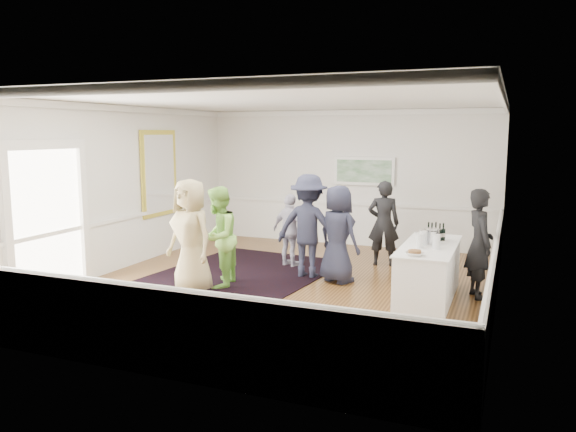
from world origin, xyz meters
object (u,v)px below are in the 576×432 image
at_px(ice_bucket, 432,237).
at_px(guest_tan, 191,237).
at_px(guest_dark_b, 384,223).
at_px(serving_table, 428,272).
at_px(guest_green, 218,237).
at_px(guest_lilac, 290,230).
at_px(guest_dark_a, 309,226).
at_px(bartender, 479,243).
at_px(nut_bowl, 415,253).
at_px(guest_navy, 338,234).

bearing_deg(ice_bucket, guest_tan, -161.05).
xyz_separation_m(guest_tan, guest_dark_b, (2.54, 3.17, -0.10)).
bearing_deg(guest_tan, ice_bucket, 36.53).
relative_size(serving_table, guest_dark_b, 1.27).
bearing_deg(guest_green, guest_lilac, 150.78).
xyz_separation_m(serving_table, guest_dark_a, (-2.28, 0.61, 0.51)).
height_order(guest_tan, guest_dark_a, guest_tan).
xyz_separation_m(guest_green, ice_bucket, (3.51, 0.76, 0.12)).
distance_m(bartender, nut_bowl, 1.52).
relative_size(guest_dark_a, guest_dark_b, 1.11).
xyz_separation_m(guest_dark_b, guest_navy, (-0.48, -1.57, 0.01)).
relative_size(serving_table, guest_dark_a, 1.14).
relative_size(guest_green, guest_dark_b, 1.02).
bearing_deg(guest_green, guest_navy, 109.18).
height_order(guest_dark_a, guest_dark_b, guest_dark_a).
relative_size(guest_green, guest_dark_a, 0.92).
bearing_deg(guest_lilac, guest_green, 90.02).
bearing_deg(guest_green, guest_dark_a, 123.80).
distance_m(guest_navy, ice_bucket, 1.71).
xyz_separation_m(bartender, guest_dark_a, (-3.02, 0.20, 0.07)).
relative_size(guest_lilac, ice_bucket, 5.64).
height_order(ice_bucket, nut_bowl, ice_bucket).
xyz_separation_m(guest_tan, nut_bowl, (3.63, 0.28, -0.04)).
relative_size(guest_tan, guest_green, 1.09).
relative_size(serving_table, ice_bucket, 8.42).
bearing_deg(serving_table, guest_green, -169.94).
bearing_deg(guest_green, guest_dark_b, 127.55).
distance_m(serving_table, guest_dark_b, 2.39).
xyz_separation_m(ice_bucket, nut_bowl, (-0.10, -1.00, -0.08)).
xyz_separation_m(guest_navy, ice_bucket, (1.67, -0.32, 0.13)).
relative_size(guest_dark_b, nut_bowl, 6.37).
distance_m(guest_dark_a, guest_dark_b, 1.80).
height_order(guest_dark_b, ice_bucket, guest_dark_b).
relative_size(guest_dark_b, guest_navy, 0.99).
distance_m(guest_tan, guest_dark_a, 2.27).
bearing_deg(guest_tan, guest_lilac, 88.38).
relative_size(guest_tan, nut_bowl, 7.10).
relative_size(guest_navy, nut_bowl, 6.46).
xyz_separation_m(guest_tan, guest_dark_a, (1.45, 1.75, -0.00)).
height_order(guest_tan, nut_bowl, guest_tan).
bearing_deg(bartender, serving_table, 97.22).
bearing_deg(nut_bowl, serving_table, 83.69).
height_order(guest_green, guest_dark_a, guest_dark_a).
relative_size(guest_green, guest_navy, 1.00).
bearing_deg(guest_tan, serving_table, 34.58).
xyz_separation_m(guest_green, guest_lilac, (0.60, 1.87, -0.15)).
height_order(guest_lilac, guest_navy, guest_navy).
relative_size(guest_tan, guest_navy, 1.10).
height_order(serving_table, bartender, bartender).
bearing_deg(serving_table, bartender, 29.09).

